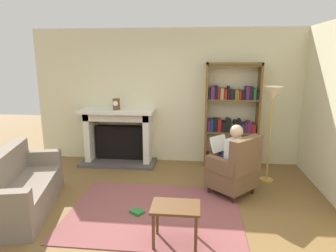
{
  "coord_description": "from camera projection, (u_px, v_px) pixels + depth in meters",
  "views": [
    {
      "loc": [
        0.59,
        -3.49,
        2.14
      ],
      "look_at": [
        0.1,
        1.2,
        1.05
      ],
      "focal_mm": 31.88,
      "sensor_mm": 36.0,
      "label": 1
    }
  ],
  "objects": [
    {
      "name": "ground",
      "position": [
        151.0,
        224.0,
        3.92
      ],
      "size": [
        14.0,
        14.0,
        0.0
      ],
      "primitive_type": "plane",
      "color": "brown"
    },
    {
      "name": "back_wall",
      "position": [
        170.0,
        97.0,
        6.09
      ],
      "size": [
        5.6,
        0.1,
        2.7
      ],
      "primitive_type": "cube",
      "color": "beige",
      "rests_on": "ground"
    },
    {
      "name": "side_wall_right",
      "position": [
        334.0,
        110.0,
        4.56
      ],
      "size": [
        0.1,
        5.2,
        2.7
      ],
      "primitive_type": "cube",
      "color": "beige",
      "rests_on": "ground"
    },
    {
      "name": "area_rug",
      "position": [
        154.0,
        212.0,
        4.21
      ],
      "size": [
        2.4,
        1.8,
        0.01
      ],
      "primitive_type": "cube",
      "color": "brown",
      "rests_on": "ground"
    },
    {
      "name": "fireplace",
      "position": [
        119.0,
        134.0,
        6.12
      ],
      "size": [
        1.52,
        0.64,
        1.12
      ],
      "color": "#4C4742",
      "rests_on": "ground"
    },
    {
      "name": "mantel_clock",
      "position": [
        116.0,
        104.0,
        5.88
      ],
      "size": [
        0.14,
        0.14,
        0.22
      ],
      "color": "brown",
      "rests_on": "fireplace"
    },
    {
      "name": "bookshelf",
      "position": [
        231.0,
        118.0,
        5.84
      ],
      "size": [
        1.04,
        0.32,
        2.04
      ],
      "color": "brown",
      "rests_on": "ground"
    },
    {
      "name": "armchair_reading",
      "position": [
        235.0,
        169.0,
        4.67
      ],
      "size": [
        0.89,
        0.89,
        0.97
      ],
      "rotation": [
        0.0,
        0.0,
        3.97
      ],
      "color": "#331E14",
      "rests_on": "ground"
    },
    {
      "name": "seated_reader",
      "position": [
        230.0,
        156.0,
        4.71
      ],
      "size": [
        0.59,
        0.58,
        1.14
      ],
      "rotation": [
        0.0,
        0.0,
        3.97
      ],
      "color": "silver",
      "rests_on": "ground"
    },
    {
      "name": "sofa_floral",
      "position": [
        19.0,
        189.0,
        4.22
      ],
      "size": [
        1.09,
        1.82,
        0.85
      ],
      "rotation": [
        0.0,
        0.0,
        1.8
      ],
      "color": "gray",
      "rests_on": "ground"
    },
    {
      "name": "side_table",
      "position": [
        176.0,
        212.0,
        3.43
      ],
      "size": [
        0.56,
        0.39,
        0.48
      ],
      "color": "brown",
      "rests_on": "ground"
    },
    {
      "name": "scattered_books",
      "position": [
        166.0,
        210.0,
        4.22
      ],
      "size": [
        0.88,
        0.39,
        0.04
      ],
      "color": "#267233",
      "rests_on": "area_rug"
    },
    {
      "name": "floor_lamp",
      "position": [
        272.0,
        102.0,
        4.98
      ],
      "size": [
        0.32,
        0.32,
        1.67
      ],
      "color": "#B7933F",
      "rests_on": "ground"
    }
  ]
}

